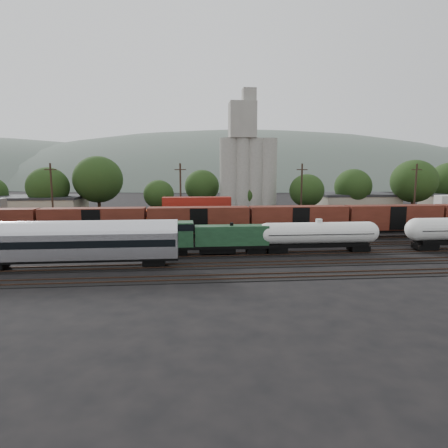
{
  "coord_description": "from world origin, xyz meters",
  "views": [
    {
      "loc": [
        -10.54,
        -50.97,
        10.62
      ],
      "look_at": [
        -5.46,
        2.0,
        3.0
      ],
      "focal_mm": 30.0,
      "sensor_mm": 36.0,
      "label": 1
    }
  ],
  "objects": [
    {
      "name": "distant_hills",
      "position": [
        23.92,
        260.0,
        -20.56
      ],
      "size": [
        860.0,
        286.0,
        130.0
      ],
      "color": "#59665B",
      "rests_on": "ground"
    },
    {
      "name": "tracks",
      "position": [
        0.0,
        0.0,
        0.05
      ],
      "size": [
        180.0,
        33.2,
        0.2
      ],
      "color": "black",
      "rests_on": "ground"
    },
    {
      "name": "industrial_sheds",
      "position": [
        6.63,
        35.25,
        2.56
      ],
      "size": [
        119.38,
        17.26,
        5.1
      ],
      "color": "#9E937F",
      "rests_on": "ground"
    },
    {
      "name": "ground",
      "position": [
        0.0,
        0.0,
        0.0
      ],
      "size": [
        600.0,
        600.0,
        0.0
      ],
      "primitive_type": "plane",
      "color": "black"
    },
    {
      "name": "tank_car_a",
      "position": [
        6.07,
        -5.0,
        2.51
      ],
      "size": [
        16.01,
        2.87,
        4.2
      ],
      "color": "silver",
      "rests_on": "ground"
    },
    {
      "name": "green_locomotive",
      "position": [
        -7.86,
        -5.0,
        2.33
      ],
      "size": [
        15.32,
        2.7,
        4.06
      ],
      "color": "black",
      "rests_on": "ground"
    },
    {
      "name": "grain_silo",
      "position": [
        3.28,
        36.0,
        11.26
      ],
      "size": [
        13.4,
        5.0,
        29.0
      ],
      "color": "gray",
      "rests_on": "ground"
    },
    {
      "name": "tree_band",
      "position": [
        -5.1,
        35.32,
        7.52
      ],
      "size": [
        166.71,
        20.39,
        14.02
      ],
      "color": "black",
      "rests_on": "ground"
    },
    {
      "name": "orange_locomotive",
      "position": [
        -13.39,
        10.0,
        2.31
      ],
      "size": [
        16.04,
        2.67,
        4.01
      ],
      "color": "black",
      "rests_on": "ground"
    },
    {
      "name": "container_wall",
      "position": [
        -3.21,
        15.0,
        2.38
      ],
      "size": [
        160.0,
        2.6,
        5.8
      ],
      "color": "black",
      "rests_on": "ground"
    },
    {
      "name": "passenger_coach",
      "position": [
        -22.8,
        -10.0,
        3.09
      ],
      "size": [
        22.13,
        2.73,
        5.03
      ],
      "color": "silver",
      "rests_on": "ground"
    },
    {
      "name": "boxcar_string",
      "position": [
        6.37,
        5.0,
        3.12
      ],
      "size": [
        169.0,
        2.9,
        4.2
      ],
      "color": "black",
      "rests_on": "ground"
    },
    {
      "name": "utility_poles",
      "position": [
        0.0,
        22.0,
        6.21
      ],
      "size": [
        122.2,
        0.36,
        12.0
      ],
      "color": "black",
      "rests_on": "ground"
    }
  ]
}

